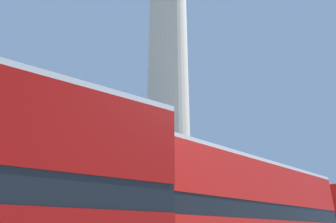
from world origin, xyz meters
TOP-DOWN VIEW (x-y plane):
  - monument_column at (0.00, 0.00)m, footprint 5.17×5.17m
  - bus_a at (1.03, -3.52)m, footprint 10.62×3.29m
  - street_lamp at (-3.06, -1.76)m, footprint 0.47×0.47m

SIDE VIEW (x-z plane):
  - bus_a at x=1.03m, z-range 0.23..4.49m
  - street_lamp at x=-3.06m, z-range 0.62..6.61m
  - monument_column at x=0.00m, z-range -2.92..22.81m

